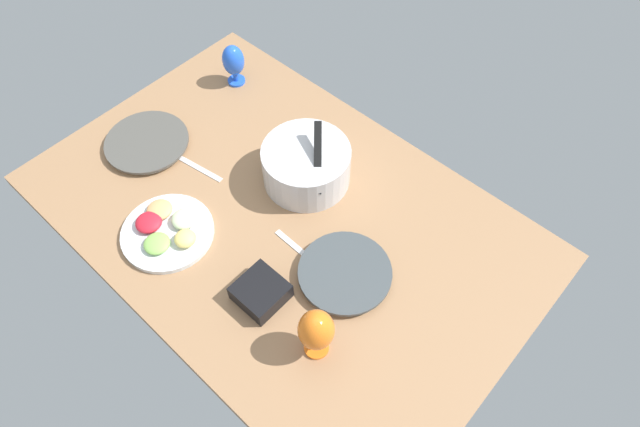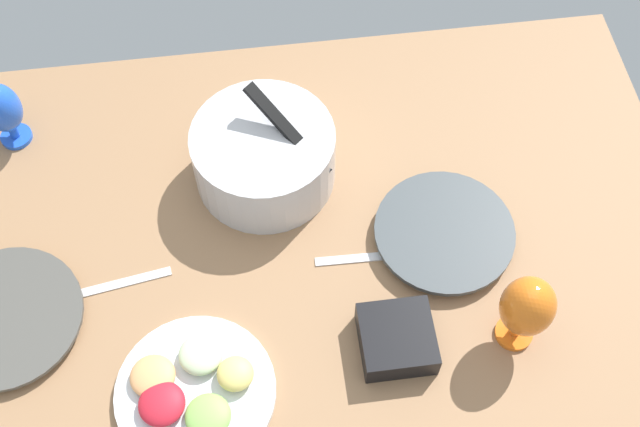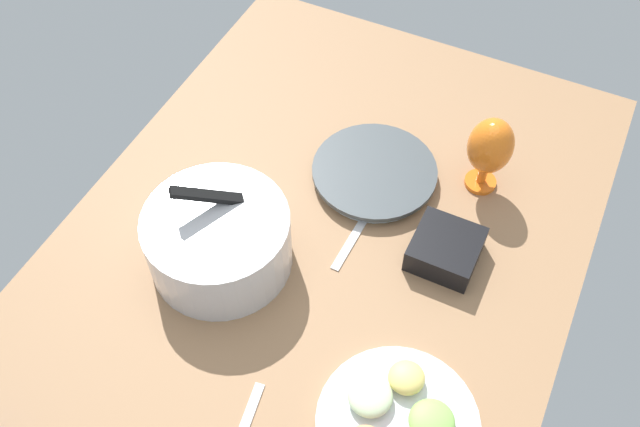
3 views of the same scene
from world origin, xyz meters
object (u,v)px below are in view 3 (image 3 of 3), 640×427
at_px(dinner_plate_right, 374,173).
at_px(mixing_bowl, 218,239).
at_px(fruit_platter, 396,422).
at_px(square_bowl_black, 446,248).
at_px(hurricane_glass_orange, 490,148).

height_order(dinner_plate_right, mixing_bowl, mixing_bowl).
bearing_deg(fruit_platter, square_bowl_black, 6.59).
bearing_deg(mixing_bowl, dinner_plate_right, -30.11).
distance_m(dinner_plate_right, square_bowl_black, 0.25).
bearing_deg(dinner_plate_right, mixing_bowl, 149.89).
xyz_separation_m(mixing_bowl, square_bowl_black, (0.20, -0.41, -0.04)).
distance_m(mixing_bowl, fruit_platter, 0.49).
relative_size(dinner_plate_right, hurricane_glass_orange, 1.46).
xyz_separation_m(fruit_platter, hurricane_glass_orange, (0.59, 0.04, 0.10)).
bearing_deg(fruit_platter, mixing_bowl, 69.23).
distance_m(dinner_plate_right, hurricane_glass_orange, 0.26).
bearing_deg(dinner_plate_right, hurricane_glass_orange, -68.30).
distance_m(hurricane_glass_orange, square_bowl_black, 0.24).
distance_m(fruit_platter, hurricane_glass_orange, 0.60).
xyz_separation_m(dinner_plate_right, mixing_bowl, (-0.34, 0.19, 0.06)).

